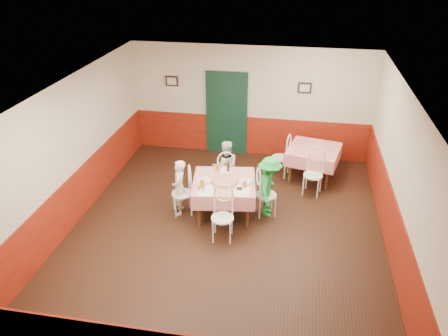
% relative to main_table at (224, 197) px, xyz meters
% --- Properties ---
extents(floor, '(7.00, 7.00, 0.00)m').
position_rel_main_table_xyz_m(floor, '(0.15, -0.54, -0.38)').
color(floor, black).
rests_on(floor, ground).
extents(ceiling, '(7.00, 7.00, 0.00)m').
position_rel_main_table_xyz_m(ceiling, '(0.15, -0.54, 2.42)').
color(ceiling, white).
rests_on(ceiling, back_wall).
extents(back_wall, '(6.00, 0.10, 2.80)m').
position_rel_main_table_xyz_m(back_wall, '(0.15, 2.96, 1.02)').
color(back_wall, beige).
rests_on(back_wall, ground).
extents(front_wall, '(6.00, 0.10, 2.80)m').
position_rel_main_table_xyz_m(front_wall, '(0.15, -4.04, 1.02)').
color(front_wall, beige).
rests_on(front_wall, ground).
extents(left_wall, '(0.10, 7.00, 2.80)m').
position_rel_main_table_xyz_m(left_wall, '(-2.85, -0.54, 1.02)').
color(left_wall, beige).
rests_on(left_wall, ground).
extents(right_wall, '(0.10, 7.00, 2.80)m').
position_rel_main_table_xyz_m(right_wall, '(3.15, -0.54, 1.02)').
color(right_wall, beige).
rests_on(right_wall, ground).
extents(wainscot_back, '(6.00, 0.03, 1.00)m').
position_rel_main_table_xyz_m(wainscot_back, '(0.15, 2.94, 0.12)').
color(wainscot_back, maroon).
rests_on(wainscot_back, ground).
extents(wainscot_left, '(0.03, 7.00, 1.00)m').
position_rel_main_table_xyz_m(wainscot_left, '(-2.84, -0.54, 0.12)').
color(wainscot_left, maroon).
rests_on(wainscot_left, ground).
extents(wainscot_right, '(0.03, 7.00, 1.00)m').
position_rel_main_table_xyz_m(wainscot_right, '(3.13, -0.54, 0.12)').
color(wainscot_right, maroon).
rests_on(wainscot_right, ground).
extents(door, '(0.96, 0.06, 2.10)m').
position_rel_main_table_xyz_m(door, '(-0.45, 2.91, 0.68)').
color(door, black).
rests_on(door, ground).
extents(picture_left, '(0.32, 0.03, 0.26)m').
position_rel_main_table_xyz_m(picture_left, '(-1.85, 2.91, 1.48)').
color(picture_left, black).
rests_on(picture_left, back_wall).
extents(picture_right, '(0.32, 0.03, 0.26)m').
position_rel_main_table_xyz_m(picture_right, '(1.45, 2.91, 1.48)').
color(picture_right, black).
rests_on(picture_right, back_wall).
extents(thermostat, '(0.10, 0.03, 0.10)m').
position_rel_main_table_xyz_m(thermostat, '(-1.75, 2.91, 1.12)').
color(thermostat, white).
rests_on(thermostat, back_wall).
extents(main_table, '(1.38, 1.38, 0.77)m').
position_rel_main_table_xyz_m(main_table, '(0.00, 0.00, 0.00)').
color(main_table, red).
rests_on(main_table, ground).
extents(second_table, '(1.34, 1.34, 0.77)m').
position_rel_main_table_xyz_m(second_table, '(1.77, 1.87, 0.00)').
color(second_table, red).
rests_on(second_table, ground).
extents(chair_left, '(0.54, 0.54, 0.90)m').
position_rel_main_table_xyz_m(chair_left, '(-0.84, -0.12, 0.08)').
color(chair_left, white).
rests_on(chair_left, ground).
extents(chair_right, '(0.53, 0.53, 0.90)m').
position_rel_main_table_xyz_m(chair_right, '(0.84, 0.12, 0.08)').
color(chair_right, white).
rests_on(chair_right, ground).
extents(chair_far, '(0.50, 0.50, 0.90)m').
position_rel_main_table_xyz_m(chair_far, '(-0.12, 0.84, 0.08)').
color(chair_far, white).
rests_on(chair_far, ground).
extents(chair_near, '(0.45, 0.45, 0.90)m').
position_rel_main_table_xyz_m(chair_near, '(0.12, -0.84, 0.08)').
color(chair_near, white).
rests_on(chair_near, ground).
extents(chair_second_a, '(0.50, 0.50, 0.90)m').
position_rel_main_table_xyz_m(chair_second_a, '(1.02, 1.87, 0.08)').
color(chair_second_a, white).
rests_on(chair_second_a, ground).
extents(chair_second_b, '(0.50, 0.50, 0.90)m').
position_rel_main_table_xyz_m(chair_second_b, '(1.77, 1.12, 0.08)').
color(chair_second_b, white).
rests_on(chair_second_b, ground).
extents(pizza, '(0.55, 0.55, 0.03)m').
position_rel_main_table_xyz_m(pizza, '(0.02, -0.05, 0.40)').
color(pizza, '#B74723').
rests_on(pizza, main_table).
extents(plate_left, '(0.28, 0.28, 0.01)m').
position_rel_main_table_xyz_m(plate_left, '(-0.39, -0.04, 0.39)').
color(plate_left, white).
rests_on(plate_left, main_table).
extents(plate_right, '(0.28, 0.28, 0.01)m').
position_rel_main_table_xyz_m(plate_right, '(0.43, 0.04, 0.39)').
color(plate_right, white).
rests_on(plate_right, main_table).
extents(plate_far, '(0.28, 0.28, 0.01)m').
position_rel_main_table_xyz_m(plate_far, '(-0.05, 0.43, 0.39)').
color(plate_far, white).
rests_on(plate_far, main_table).
extents(glass_a, '(0.10, 0.10, 0.16)m').
position_rel_main_table_xyz_m(glass_a, '(-0.37, -0.30, 0.46)').
color(glass_a, '#BF7219').
rests_on(glass_a, main_table).
extents(glass_b, '(0.08, 0.08, 0.13)m').
position_rel_main_table_xyz_m(glass_b, '(0.44, -0.16, 0.45)').
color(glass_b, '#BF7219').
rests_on(glass_b, main_table).
extents(glass_c, '(0.08, 0.08, 0.14)m').
position_rel_main_table_xyz_m(glass_c, '(-0.21, 0.39, 0.45)').
color(glass_c, '#BF7219').
rests_on(glass_c, main_table).
extents(beer_bottle, '(0.07, 0.07, 0.22)m').
position_rel_main_table_xyz_m(beer_bottle, '(0.02, 0.40, 0.49)').
color(beer_bottle, '#381C0A').
rests_on(beer_bottle, main_table).
extents(shaker_a, '(0.04, 0.04, 0.09)m').
position_rel_main_table_xyz_m(shaker_a, '(-0.34, -0.48, 0.43)').
color(shaker_a, silver).
rests_on(shaker_a, main_table).
extents(shaker_b, '(0.04, 0.04, 0.09)m').
position_rel_main_table_xyz_m(shaker_b, '(-0.31, -0.48, 0.43)').
color(shaker_b, silver).
rests_on(shaker_b, main_table).
extents(shaker_c, '(0.04, 0.04, 0.09)m').
position_rel_main_table_xyz_m(shaker_c, '(-0.40, -0.44, 0.43)').
color(shaker_c, '#B23319').
rests_on(shaker_c, main_table).
extents(menu_left, '(0.40, 0.47, 0.00)m').
position_rel_main_table_xyz_m(menu_left, '(-0.27, -0.44, 0.39)').
color(menu_left, white).
rests_on(menu_left, main_table).
extents(menu_right, '(0.33, 0.42, 0.00)m').
position_rel_main_table_xyz_m(menu_right, '(0.41, -0.32, 0.39)').
color(menu_right, white).
rests_on(menu_right, main_table).
extents(wallet, '(0.12, 0.10, 0.02)m').
position_rel_main_table_xyz_m(wallet, '(0.35, -0.26, 0.40)').
color(wallet, black).
rests_on(wallet, main_table).
extents(diner_left, '(0.32, 0.45, 1.18)m').
position_rel_main_table_xyz_m(diner_left, '(-0.89, -0.13, 0.22)').
color(diner_left, gray).
rests_on(diner_left, ground).
extents(diner_far, '(0.72, 0.64, 1.22)m').
position_rel_main_table_xyz_m(diner_far, '(-0.13, 0.89, 0.23)').
color(diner_far, gray).
rests_on(diner_far, ground).
extents(diner_right, '(0.50, 0.84, 1.28)m').
position_rel_main_table_xyz_m(diner_right, '(0.89, 0.13, 0.27)').
color(diner_right, gray).
rests_on(diner_right, ground).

